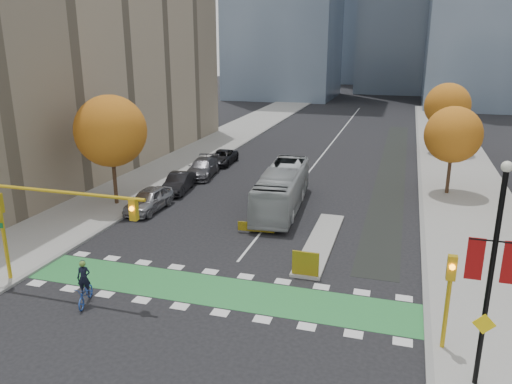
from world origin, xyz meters
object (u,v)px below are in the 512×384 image
Objects in this scene: banner_lamppost at (492,269)px; parked_car_b at (179,183)px; parked_car_a at (149,200)px; hazard_board at (305,263)px; traffic_signal_west at (43,211)px; tree_east_near at (453,135)px; parked_car_c at (202,168)px; parked_car_d at (222,157)px; tree_east_far at (447,106)px; bus at (282,189)px; tree_west at (111,131)px; cyclist at (85,290)px; traffic_signal_east at (449,288)px.

banner_lamppost reaches higher than parked_car_b.
banner_lamppost is at bearing -33.36° from parked_car_a.
hazard_board is 0.16× the size of traffic_signal_west.
tree_east_near is 21.39m from parked_car_c.
parked_car_c is 5.00m from parked_car_d.
tree_east_far is 0.69× the size of bus.
tree_east_near is 23.80m from parked_car_a.
tree_east_near is 24.51m from banner_lamppost.
tree_west is 26.01m from tree_east_near.
banner_lamppost is 1.69× the size of parked_car_a.
tree_east_far reaches higher than cyclist.
parked_car_c is 1.11× the size of parked_car_d.
traffic_signal_east is at bearing -29.07° from tree_west.
parked_car_b is at bearing -97.24° from parked_car_c.
tree_east_near reaches higher than traffic_signal_east.
tree_east_near is 21.89m from parked_car_d.
parked_car_a reaches higher than parked_car_d.
banner_lamppost is at bearing -63.39° from traffic_signal_east.
parked_car_d is (-19.50, 27.06, -2.05)m from traffic_signal_east.
traffic_signal_west is at bearing -83.86° from parked_car_a.
parked_car_a is at bearing 150.52° from hazard_board.
cyclist is 28.23m from parked_car_d.
traffic_signal_east is 2.92m from banner_lamppost.
tree_east_near is 1.45× the size of parked_car_a.
banner_lamppost is 25.14m from parked_car_a.
parked_car_d is at bearing 167.78° from tree_east_near.
parked_car_a is (-19.50, 12.06, -1.90)m from traffic_signal_east.
banner_lamppost is at bearing -56.59° from parked_car_d.
parked_car_b is (-3.69, 17.99, 0.03)m from cyclist.
parked_car_d is (-3.69, 27.99, -0.04)m from cyclist.
hazard_board is at bearing -25.99° from tree_west.
parked_car_d is at bearing 92.27° from traffic_signal_west.
parked_car_b is at bearing 56.59° from tree_west.
parked_car_d is at bearing 125.78° from traffic_signal_east.
tree_west is 11.11m from parked_car_c.
parked_car_c is at bearing 130.44° from banner_lamppost.
tree_east_near is 29.43m from cyclist.
parked_car_a is 0.89× the size of parked_car_c.
banner_lamppost is (19.43, -1.99, 0.58)m from traffic_signal_west.
parked_car_c is (-21.00, -0.45, -4.06)m from tree_east_near.
tree_east_near reaches higher than parked_car_c.
traffic_signal_east reaches higher than parked_car_c.
tree_east_near is 16.01m from tree_east_far.
tree_east_near is at bearing 36.10° from cyclist.
traffic_signal_west is 0.77× the size of bus.
tree_west is at bearing 148.32° from banner_lamppost.
tree_east_near reaches higher than hazard_board.
bus is (-12.35, -23.29, -3.70)m from tree_east_far.
traffic_signal_east is at bearing -48.38° from parked_car_b.
traffic_signal_west is 17.41m from bus.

